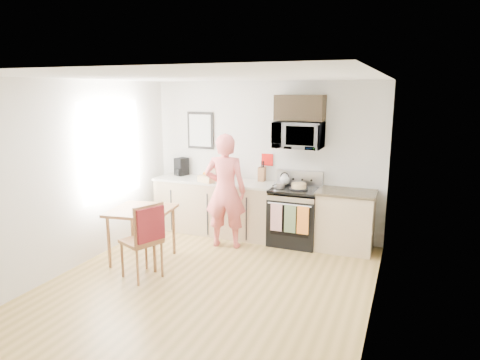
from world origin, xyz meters
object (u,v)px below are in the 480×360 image
at_px(range, 295,217).
at_px(cake, 299,186).
at_px(dining_table, 141,215).
at_px(person, 225,191).
at_px(chair, 147,232).
at_px(microwave, 299,135).

relative_size(range, cake, 4.09).
relative_size(dining_table, cake, 2.93).
bearing_deg(cake, dining_table, -142.88).
bearing_deg(person, range, -163.50).
height_order(person, chair, person).
height_order(microwave, person, microwave).
bearing_deg(person, cake, -167.50).
relative_size(microwave, cake, 2.68).
bearing_deg(chair, cake, 76.32).
bearing_deg(microwave, dining_table, -138.98).
bearing_deg(microwave, range, -89.94).
distance_m(range, chair, 2.52).
relative_size(range, dining_table, 1.39).
bearing_deg(cake, microwave, 113.14).
xyz_separation_m(range, chair, (-1.41, -2.07, 0.23)).
distance_m(dining_table, chair, 0.71).
xyz_separation_m(range, person, (-0.99, -0.53, 0.47)).
bearing_deg(person, microwave, -158.98).
height_order(person, cake, person).
distance_m(range, microwave, 1.33).
relative_size(person, chair, 1.74).
distance_m(microwave, person, 1.45).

